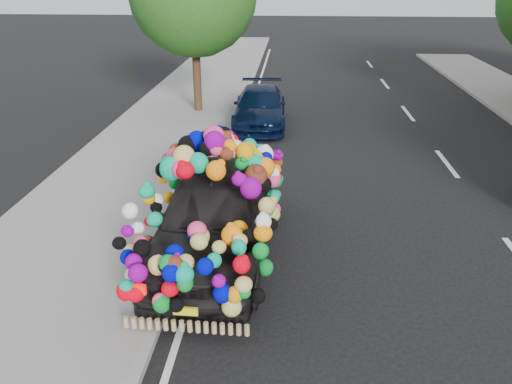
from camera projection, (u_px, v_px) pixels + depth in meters
The scene contains 5 objects.
ground at pixel (317, 259), 8.80m from camera, with size 100.00×100.00×0.00m, color black.
sidewalk at pixel (79, 247), 9.06m from camera, with size 4.00×60.00×0.12m, color gray.
kerb at pixel (185, 251), 8.93m from camera, with size 0.15×60.00×0.13m, color gray.
plush_art_car at pixel (214, 195), 8.55m from camera, with size 2.35×4.88×2.22m.
navy_sedan at pixel (260, 107), 16.19m from camera, with size 1.64×4.04×1.17m, color black.
Camera 1 is at (-0.53, -7.61, 4.68)m, focal length 35.00 mm.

